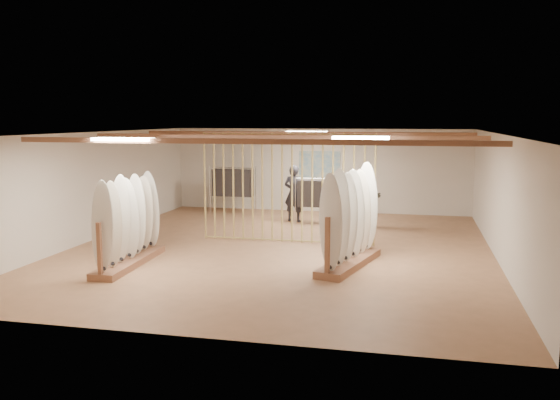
% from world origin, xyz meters
% --- Properties ---
extents(floor, '(12.00, 12.00, 0.00)m').
position_xyz_m(floor, '(0.00, 0.00, 0.00)').
color(floor, '#A87551').
rests_on(floor, ground).
extents(ceiling, '(12.00, 12.00, 0.00)m').
position_xyz_m(ceiling, '(0.00, 0.00, 2.80)').
color(ceiling, gray).
rests_on(ceiling, ground).
extents(wall_back, '(12.00, 0.00, 12.00)m').
position_xyz_m(wall_back, '(0.00, 6.00, 1.40)').
color(wall_back, silver).
rests_on(wall_back, ground).
extents(wall_front, '(12.00, 0.00, 12.00)m').
position_xyz_m(wall_front, '(0.00, -6.00, 1.40)').
color(wall_front, silver).
rests_on(wall_front, ground).
extents(wall_left, '(0.00, 12.00, 12.00)m').
position_xyz_m(wall_left, '(-5.00, 0.00, 1.40)').
color(wall_left, silver).
rests_on(wall_left, ground).
extents(wall_right, '(0.00, 12.00, 12.00)m').
position_xyz_m(wall_right, '(5.00, 0.00, 1.40)').
color(wall_right, silver).
rests_on(wall_right, ground).
extents(ceiling_slats, '(9.50, 6.12, 0.10)m').
position_xyz_m(ceiling_slats, '(0.00, 0.00, 2.72)').
color(ceiling_slats, '#935F42').
rests_on(ceiling_slats, ground).
extents(light_panels, '(1.20, 0.35, 0.06)m').
position_xyz_m(light_panels, '(0.00, 0.00, 2.74)').
color(light_panels, white).
rests_on(light_panels, ground).
extents(bamboo_partition, '(4.45, 0.05, 2.78)m').
position_xyz_m(bamboo_partition, '(0.00, 0.80, 1.40)').
color(bamboo_partition, tan).
rests_on(bamboo_partition, ground).
extents(poster, '(1.40, 0.03, 0.90)m').
position_xyz_m(poster, '(0.00, 5.98, 1.60)').
color(poster, teal).
rests_on(poster, ground).
extents(rack_left, '(0.67, 2.81, 1.95)m').
position_xyz_m(rack_left, '(-2.82, -2.28, 0.67)').
color(rack_left, '#935F42').
rests_on(rack_left, floor).
extents(rack_right, '(1.19, 2.67, 2.10)m').
position_xyz_m(rack_right, '(1.83, -1.35, 0.72)').
color(rack_right, '#935F42').
rests_on(rack_right, floor).
extents(clothing_rack_a, '(1.47, 0.43, 1.57)m').
position_xyz_m(clothing_rack_a, '(-2.75, 4.98, 1.02)').
color(clothing_rack_a, silver).
rests_on(clothing_rack_a, floor).
extents(clothing_rack_b, '(1.32, 0.39, 1.41)m').
position_xyz_m(clothing_rack_b, '(0.34, 3.62, 0.92)').
color(clothing_rack_b, silver).
rests_on(clothing_rack_b, floor).
extents(shopper_a, '(0.80, 0.62, 1.98)m').
position_xyz_m(shopper_a, '(-0.44, 3.85, 0.99)').
color(shopper_a, '#232229').
rests_on(shopper_a, floor).
extents(shopper_b, '(0.99, 0.79, 1.98)m').
position_xyz_m(shopper_b, '(1.80, 3.31, 0.99)').
color(shopper_b, '#38362B').
rests_on(shopper_b, floor).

